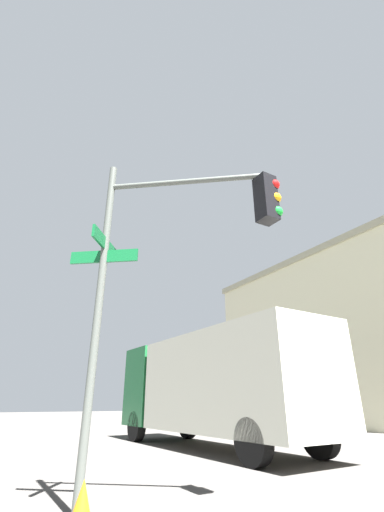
# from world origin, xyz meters

# --- Properties ---
(traffic_signal_near) EXTENTS (2.17, 2.72, 5.13)m
(traffic_signal_near) POSITION_xyz_m (-6.05, -5.99, 3.61)
(traffic_signal_near) COLOR #474C47
(traffic_signal_near) RESTS_ON ground_plane
(box_truck_second) EXTENTS (8.78, 2.78, 3.27)m
(box_truck_second) POSITION_xyz_m (-11.61, -1.87, 1.85)
(box_truck_second) COLOR #19592D
(box_truck_second) RESTS_ON ground_plane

